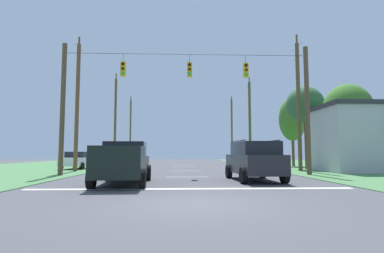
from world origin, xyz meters
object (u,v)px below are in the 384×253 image
object	(u,v)px
utility_pole_mid_right	(299,103)
tree_roadside_right	(292,119)
utility_pole_distant_left	(130,129)
utility_pole_far_left	(77,105)
utility_pole_distant_right	(115,120)
utility_pole_near_left	(232,129)
pickup_truck	(124,163)
utility_pole_far_right	(250,121)
tree_roadside_left	(305,105)
suv_black	(254,160)
distant_car_crossing_white	(79,160)
tree_roadside_far_right	(348,112)
overhead_signal_span	(187,104)

from	to	relation	value
utility_pole_mid_right	tree_roadside_right	size ratio (longest dim) A/B	1.50
utility_pole_distant_left	utility_pole_far_left	bearing A→B (deg)	-89.10
utility_pole_far_left	utility_pole_distant_right	size ratio (longest dim) A/B	0.94
utility_pole_near_left	utility_pole_distant_left	distance (m)	17.39
pickup_truck	utility_pole_far_right	xyz separation A→B (m)	(11.48, 24.25, 4.49)
utility_pole_distant_right	tree_roadside_left	world-z (taller)	utility_pole_distant_right
suv_black	distant_car_crossing_white	size ratio (longest dim) A/B	1.10
utility_pole_mid_right	utility_pole_distant_left	size ratio (longest dim) A/B	0.99
utility_pole_far_left	utility_pole_mid_right	bearing A→B (deg)	-0.44
utility_pole_near_left	utility_pole_distant_right	bearing A→B (deg)	-138.64
tree_roadside_right	utility_pole_distant_right	bearing A→B (deg)	163.33
utility_pole_far_left	pickup_truck	bearing A→B (deg)	-60.40
utility_pole_distant_left	utility_pole_distant_right	bearing A→B (deg)	-88.20
tree_roadside_far_right	tree_roadside_left	xyz separation A→B (m)	(-1.85, 3.58, 1.08)
tree_roadside_far_right	overhead_signal_span	bearing A→B (deg)	-165.09
suv_black	utility_pole_far_right	distance (m)	23.80
suv_black	pickup_truck	bearing A→B (deg)	-167.55
utility_pole_far_left	tree_roadside_left	distance (m)	19.25
overhead_signal_span	utility_pole_distant_right	distance (m)	20.01
suv_black	utility_pole_far_right	world-z (taller)	utility_pole_far_right
overhead_signal_span	suv_black	bearing A→B (deg)	-48.86
utility_pole_far_left	tree_roadside_right	xyz separation A→B (m)	(19.85, 8.01, -0.18)
tree_roadside_right	utility_pole_far_right	bearing A→B (deg)	113.82
overhead_signal_span	utility_pole_distant_left	distance (m)	33.77
utility_pole_distant_left	tree_roadside_left	size ratio (longest dim) A/B	1.51
suv_black	utility_pole_near_left	bearing A→B (deg)	82.06
utility_pole_far_right	tree_roadside_far_right	distance (m)	16.17
overhead_signal_span	utility_pole_distant_right	bearing A→B (deg)	114.83
utility_pole_far_left	tree_roadside_right	distance (m)	21.41
overhead_signal_span	utility_pole_far_right	size ratio (longest dim) A/B	1.44
distant_car_crossing_white	utility_pole_mid_right	world-z (taller)	utility_pole_mid_right
utility_pole_mid_right	utility_pole_distant_right	xyz separation A→B (m)	(-17.35, 14.09, 0.08)
utility_pole_far_right	utility_pole_distant_right	xyz separation A→B (m)	(-16.86, -0.82, -0.01)
utility_pole_near_left	tree_roadside_left	xyz separation A→B (m)	(2.11, -26.14, 0.12)
pickup_truck	utility_pole_near_left	bearing A→B (deg)	73.23
utility_pole_near_left	tree_roadside_left	world-z (taller)	utility_pole_near_left
utility_pole_near_left	suv_black	bearing A→B (deg)	-97.94
utility_pole_distant_right	utility_pole_far_right	bearing A→B (deg)	2.77
utility_pole_mid_right	tree_roadside_far_right	bearing A→B (deg)	-11.59
suv_black	utility_pole_near_left	distance (m)	37.55
overhead_signal_span	suv_black	xyz separation A→B (m)	(3.39, -3.88, -3.54)
utility_pole_far_left	tree_roadside_far_right	bearing A→B (deg)	-2.36
suv_black	tree_roadside_left	xyz separation A→B (m)	(7.26, 10.79, 4.58)
utility_pole_far_left	tree_roadside_right	size ratio (longest dim) A/B	1.45
utility_pole_near_left	utility_pole_far_left	xyz separation A→B (m)	(-16.94, -28.86, -0.39)
utility_pole_far_left	tree_roadside_left	xyz separation A→B (m)	(19.05, 2.72, 0.51)
utility_pole_far_right	utility_pole_distant_right	bearing A→B (deg)	-177.23
pickup_truck	overhead_signal_span	bearing A→B (deg)	60.30
overhead_signal_span	tree_roadside_far_right	distance (m)	12.93
utility_pole_mid_right	utility_pole_distant_left	bearing A→B (deg)	121.97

